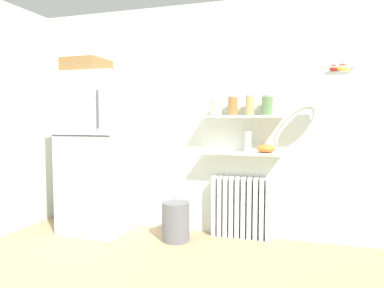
# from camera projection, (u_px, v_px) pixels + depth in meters

# --- Properties ---
(back_wall) EXTENTS (7.04, 0.10, 2.60)m
(back_wall) POSITION_uv_depth(u_px,v_px,m) (215.00, 120.00, 3.99)
(back_wall) COLOR silver
(back_wall) RESTS_ON ground_plane
(refrigerator) EXTENTS (0.73, 0.66, 1.99)m
(refrigerator) POSITION_uv_depth(u_px,v_px,m) (96.00, 150.00, 4.05)
(refrigerator) COLOR silver
(refrigerator) RESTS_ON ground_plane
(radiator) EXTENTS (0.64, 0.12, 0.67)m
(radiator) POSITION_uv_depth(u_px,v_px,m) (241.00, 208.00, 3.84)
(radiator) COLOR white
(radiator) RESTS_ON ground_plane
(wall_shelf_lower) EXTENTS (0.87, 0.22, 0.02)m
(wall_shelf_lower) POSITION_uv_depth(u_px,v_px,m) (241.00, 153.00, 3.76)
(wall_shelf_lower) COLOR white
(wall_shelf_upper) EXTENTS (0.87, 0.22, 0.02)m
(wall_shelf_upper) POSITION_uv_depth(u_px,v_px,m) (241.00, 117.00, 3.73)
(wall_shelf_upper) COLOR white
(storage_jar_0) EXTENTS (0.12, 0.12, 0.16)m
(storage_jar_0) POSITION_uv_depth(u_px,v_px,m) (216.00, 108.00, 3.81)
(storage_jar_0) COLOR beige
(storage_jar_0) RESTS_ON wall_shelf_upper
(storage_jar_1) EXTENTS (0.10, 0.10, 0.21)m
(storage_jar_1) POSITION_uv_depth(u_px,v_px,m) (233.00, 106.00, 3.75)
(storage_jar_1) COLOR olive
(storage_jar_1) RESTS_ON wall_shelf_upper
(storage_jar_2) EXTENTS (0.09, 0.09, 0.21)m
(storage_jar_2) POSITION_uv_depth(u_px,v_px,m) (250.00, 105.00, 3.70)
(storage_jar_2) COLOR tan
(storage_jar_2) RESTS_ON wall_shelf_upper
(storage_jar_3) EXTENTS (0.11, 0.11, 0.21)m
(storage_jar_3) POSITION_uv_depth(u_px,v_px,m) (267.00, 105.00, 3.64)
(storage_jar_3) COLOR #5B7F4C
(storage_jar_3) RESTS_ON wall_shelf_upper
(vase) EXTENTS (0.08, 0.08, 0.23)m
(vase) POSITION_uv_depth(u_px,v_px,m) (248.00, 142.00, 3.73)
(vase) COLOR #B2ADA8
(vase) RESTS_ON wall_shelf_lower
(shelf_bowl) EXTENTS (0.20, 0.20, 0.09)m
(shelf_bowl) POSITION_uv_depth(u_px,v_px,m) (266.00, 149.00, 3.68)
(shelf_bowl) COLOR orange
(shelf_bowl) RESTS_ON wall_shelf_lower
(trash_bin) EXTENTS (0.30, 0.30, 0.42)m
(trash_bin) POSITION_uv_depth(u_px,v_px,m) (176.00, 221.00, 3.75)
(trash_bin) COLOR slate
(trash_bin) RESTS_ON ground_plane
(hanging_fruit_basket) EXTENTS (0.29, 0.29, 0.10)m
(hanging_fruit_basket) POSITION_uv_depth(u_px,v_px,m) (337.00, 69.00, 3.19)
(hanging_fruit_basket) COLOR #B2B2B7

